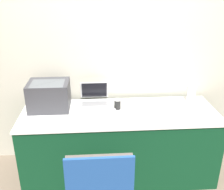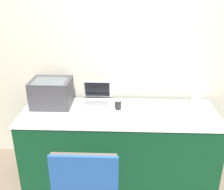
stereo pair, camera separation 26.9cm
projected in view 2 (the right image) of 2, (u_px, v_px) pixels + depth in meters
name	position (u px, v px, depth m)	size (l,w,h in m)	color
wall_back	(120.00, 53.00, 2.94)	(8.00, 0.05, 2.60)	#B7B2A3
table	(119.00, 144.00, 2.88)	(2.05, 0.71, 0.78)	#0C381E
printer	(51.00, 92.00, 2.82)	(0.42, 0.34, 0.30)	#333338
laptop_left	(97.00, 98.00, 2.94)	(0.31, 0.29, 0.22)	#B7B7BC
external_keyboard	(94.00, 113.00, 2.70)	(0.44, 0.18, 0.02)	silver
coffee_cup	(118.00, 104.00, 2.78)	(0.07, 0.07, 0.11)	black
mouse	(120.00, 113.00, 2.68)	(0.06, 0.05, 0.04)	silver
metal_pitcher	(196.00, 97.00, 2.86)	(0.10, 0.10, 0.22)	silver
chair	(87.00, 185.00, 2.01)	(0.48, 0.49, 0.94)	#4C4742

